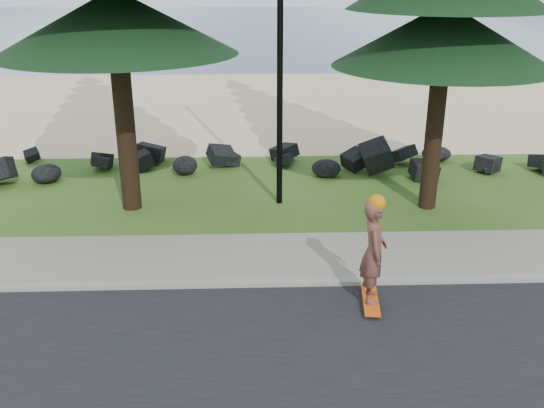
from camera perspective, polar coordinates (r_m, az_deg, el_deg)
The scene contains 8 objects.
ground at distance 11.76m, azimuth 1.43°, elevation -5.52°, with size 160.00×160.00×0.00m, color #2D4B17.
kerb at distance 10.94m, azimuth 1.71°, elevation -7.42°, with size 160.00×0.20×0.10m, color gray.
sidewalk at distance 11.92m, azimuth 1.37°, elevation -4.92°, with size 160.00×2.00×0.08m, color gray.
beach_sand at distance 25.53m, azimuth -0.52°, elevation 9.40°, with size 160.00×15.00×0.01m, color beige.
ocean at distance 61.69m, azimuth -1.49°, elevation 16.48°, with size 160.00×58.00×0.01m, color #375069.
seawall_boulders at distance 16.93m, azimuth 0.31°, elevation 3.09°, with size 60.00×2.40×1.10m, color black, non-canonical shape.
lamp_post at distance 13.73m, azimuth 0.77°, elevation 16.44°, with size 0.25×0.14×8.14m.
skateboarder at distance 10.04m, azimuth 9.54°, elevation -4.46°, with size 0.49×1.08×1.97m.
Camera 1 is at (-0.67, -10.46, 5.33)m, focal length 40.00 mm.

